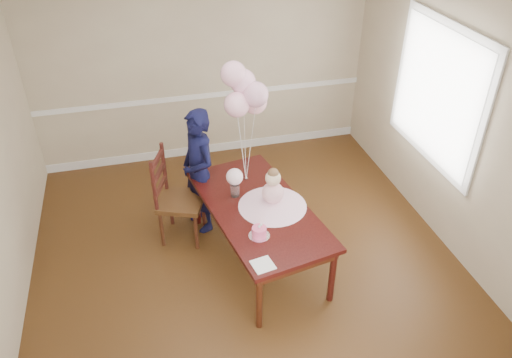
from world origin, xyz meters
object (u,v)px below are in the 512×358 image
object	(u,v)px
birthday_cake	(259,232)
dining_chair_seat	(181,201)
dining_table_top	(258,209)
woman	(199,172)

from	to	relation	value
birthday_cake	dining_chair_seat	xyz separation A→B (m)	(-0.62, 1.02, -0.26)
dining_table_top	birthday_cake	bearing A→B (deg)	-113.96
dining_table_top	dining_chair_seat	size ratio (longest dim) A/B	3.89
birthday_cake	dining_chair_seat	bearing A→B (deg)	121.53
dining_table_top	birthday_cake	xyz separation A→B (m)	(-0.11, -0.44, 0.08)
birthday_cake	woman	world-z (taller)	woman
dining_table_top	dining_chair_seat	world-z (taller)	dining_table_top
birthday_cake	woman	bearing A→B (deg)	108.27
birthday_cake	woman	distance (m)	1.23
birthday_cake	dining_chair_seat	world-z (taller)	birthday_cake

